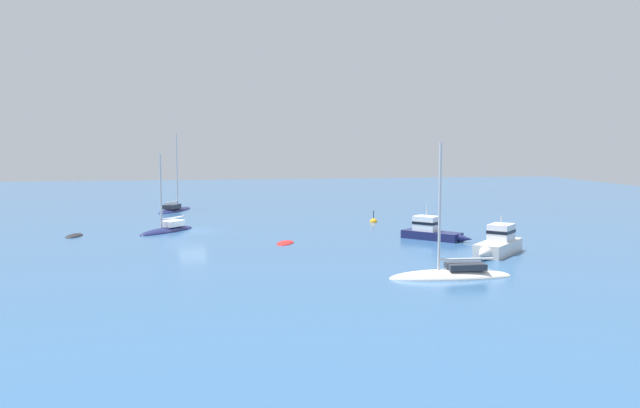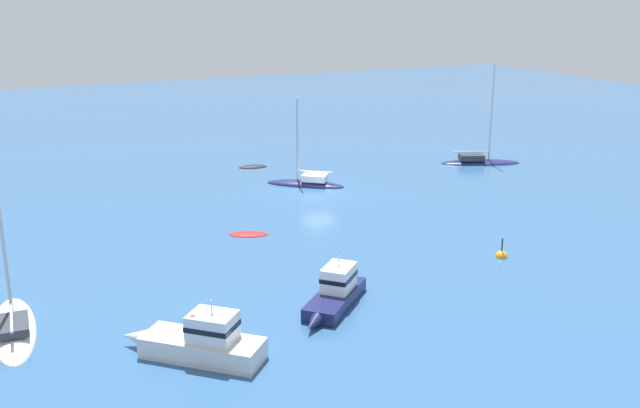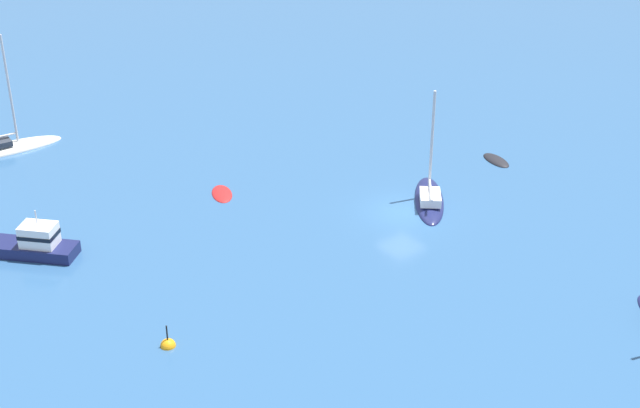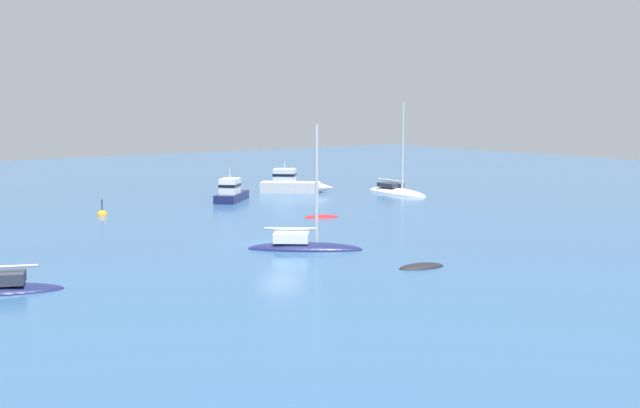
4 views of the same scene
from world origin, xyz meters
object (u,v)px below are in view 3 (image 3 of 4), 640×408
at_px(launch, 32,243).
at_px(channel_buoy, 168,346).
at_px(sailboat_1, 429,200).
at_px(skiff, 496,161).
at_px(skiff_1, 222,194).
at_px(yacht, 7,149).

bearing_deg(launch, channel_buoy, 145.65).
bearing_deg(sailboat_1, channel_buoy, 140.02).
bearing_deg(skiff, sailboat_1, 114.26).
bearing_deg(skiff_1, launch, -66.00).
relative_size(skiff_1, channel_buoy, 1.84).
bearing_deg(channel_buoy, skiff, 100.55).
height_order(skiff, skiff_1, skiff).
height_order(launch, yacht, yacht).
bearing_deg(skiff_1, channel_buoy, -16.97).
height_order(skiff_1, channel_buoy, channel_buoy).
relative_size(skiff_1, launch, 0.53).
distance_m(launch, channel_buoy, 12.56).
height_order(launch, sailboat_1, sailboat_1).
bearing_deg(channel_buoy, skiff_1, 139.28).
bearing_deg(yacht, skiff, -36.92).
xyz_separation_m(skiff_1, channel_buoy, (12.44, -10.71, 0.01)).
bearing_deg(channel_buoy, launch, -171.15).
distance_m(skiff_1, channel_buoy, 16.42).
height_order(skiff, channel_buoy, channel_buoy).
height_order(skiff, yacht, yacht).
bearing_deg(skiff, yacht, 61.93).
distance_m(launch, sailboat_1, 24.29).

